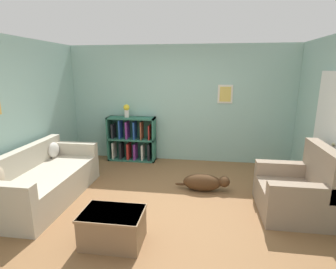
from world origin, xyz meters
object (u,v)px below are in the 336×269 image
at_px(dog, 204,182).
at_px(bookshelf, 132,140).
at_px(recliner_chair, 298,191).
at_px(coffee_table, 113,226).
at_px(vase, 127,110).
at_px(couch, 43,181).

bearing_deg(dog, bookshelf, 140.33).
height_order(recliner_chair, coffee_table, recliner_chair).
height_order(bookshelf, vase, vase).
bearing_deg(dog, couch, -165.41).
height_order(couch, vase, vase).
bearing_deg(couch, coffee_table, -31.49).
xyz_separation_m(coffee_table, dog, (1.09, 1.59, -0.07)).
xyz_separation_m(couch, bookshelf, (0.89, 2.08, 0.17)).
xyz_separation_m(bookshelf, recliner_chair, (3.04, -1.95, -0.13)).
relative_size(bookshelf, coffee_table, 1.47).
bearing_deg(couch, dog, 14.59).
bearing_deg(vase, coffee_table, -76.80).
bearing_deg(bookshelf, dog, -39.67).
xyz_separation_m(couch, recliner_chair, (3.94, 0.14, 0.04)).
distance_m(bookshelf, recliner_chair, 3.62).
bearing_deg(coffee_table, dog, 55.65).
height_order(recliner_chair, dog, recliner_chair).
bearing_deg(recliner_chair, coffee_table, -156.56).
height_order(coffee_table, vase, vase).
height_order(dog, vase, vase).
xyz_separation_m(recliner_chair, coffee_table, (-2.44, -1.06, -0.13)).
xyz_separation_m(bookshelf, coffee_table, (0.61, -3.00, -0.26)).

